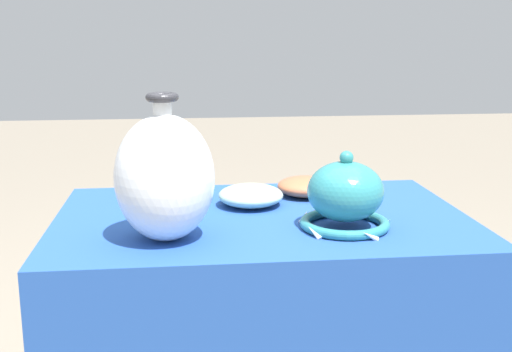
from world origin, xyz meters
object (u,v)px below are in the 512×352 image
object	(u,v)px
vase_dome_bell	(345,197)
mosaic_tile_box	(174,181)
bowl_shallow_terracotta	(306,186)
vase_tall_bulbous	(165,177)
bowl_shallow_celadon	(251,195)

from	to	relation	value
vase_dome_bell	mosaic_tile_box	world-z (taller)	vase_dome_bell
bowl_shallow_terracotta	vase_dome_bell	bearing A→B (deg)	-83.87
vase_tall_bulbous	bowl_shallow_celadon	distance (m)	0.34
mosaic_tile_box	bowl_shallow_celadon	distance (m)	0.22
bowl_shallow_terracotta	bowl_shallow_celadon	bearing A→B (deg)	-151.94
vase_tall_bulbous	vase_dome_bell	world-z (taller)	vase_tall_bulbous
vase_tall_bulbous	mosaic_tile_box	distance (m)	0.36
mosaic_tile_box	vase_tall_bulbous	bearing A→B (deg)	-100.49
vase_dome_bell	bowl_shallow_terracotta	distance (m)	0.30
vase_dome_bell	mosaic_tile_box	xyz separation A→B (m)	(-0.38, 0.31, -0.03)
vase_dome_bell	bowl_shallow_terracotta	size ratio (longest dim) A/B	1.41
vase_tall_bulbous	bowl_shallow_terracotta	xyz separation A→B (m)	(0.36, 0.33, -0.11)
vase_dome_bell	bowl_shallow_terracotta	xyz separation A→B (m)	(-0.03, 0.30, -0.05)
bowl_shallow_celadon	bowl_shallow_terracotta	size ratio (longest dim) A/B	1.08
vase_tall_bulbous	vase_dome_bell	xyz separation A→B (m)	(0.39, 0.04, -0.06)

